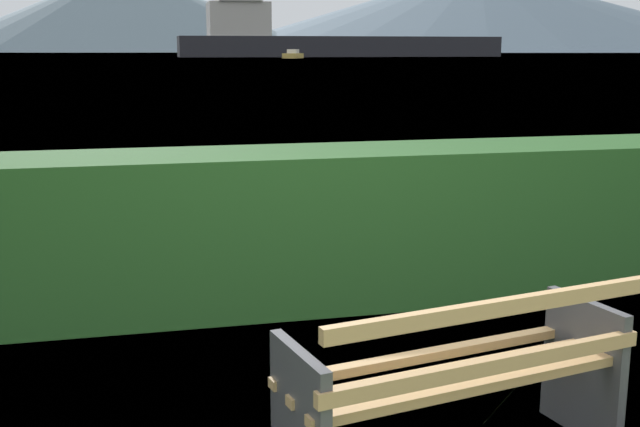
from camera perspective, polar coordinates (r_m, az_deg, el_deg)
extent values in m
plane|color=#6B8EA3|center=(312.43, -13.43, 11.16)|extent=(620.00, 620.00, 0.00)
cube|color=tan|center=(3.44, 11.36, -12.18)|extent=(1.55, 0.37, 0.04)
cube|color=tan|center=(3.59, 9.53, -11.10)|extent=(1.55, 0.37, 0.04)
cube|color=tan|center=(3.74, 7.84, -10.10)|extent=(1.55, 0.37, 0.04)
cube|color=tan|center=(3.34, 12.20, -10.73)|extent=(1.54, 0.35, 0.06)
cube|color=tan|center=(3.22, 12.90, -6.63)|extent=(1.54, 0.35, 0.06)
cube|color=#4C4C51|center=(4.06, 18.49, -10.52)|extent=(0.15, 0.51, 0.68)
cube|color=#285B23|center=(5.81, 0.09, -0.89)|extent=(9.79, 0.90, 1.12)
cube|color=#232328|center=(192.30, 1.60, 11.96)|extent=(77.27, 11.43, 4.74)
cube|color=beige|center=(187.74, -5.92, 13.79)|extent=(13.97, 9.87, 7.59)
cube|color=gold|center=(161.03, -1.96, 11.33)|extent=(5.71, 8.46, 0.99)
cube|color=silver|center=(161.02, -1.96, 11.65)|extent=(2.92, 3.42, 0.80)
cone|color=slate|center=(559.30, -13.69, 14.14)|extent=(262.21, 262.21, 55.42)
cone|color=slate|center=(611.37, 11.33, 14.20)|extent=(411.86, 411.86, 59.45)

